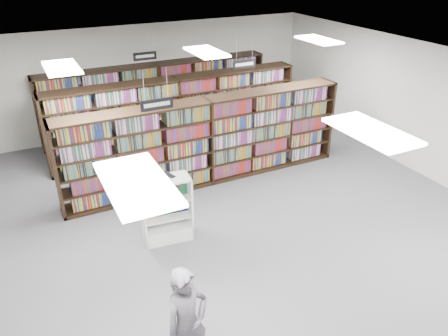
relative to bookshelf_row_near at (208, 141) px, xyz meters
name	(u,v)px	position (x,y,z in m)	size (l,w,h in m)	color
floor	(248,221)	(0.00, -2.00, -1.05)	(12.00, 12.00, 0.00)	#4A494E
ceiling	(252,72)	(0.00, -2.00, 2.15)	(10.00, 12.00, 0.10)	white
wall_back	(153,78)	(0.00, 4.00, 0.55)	(10.00, 0.10, 3.20)	silver
wall_right	(430,113)	(5.00, -2.00, 0.55)	(0.10, 12.00, 3.20)	silver
bookshelf_row_near	(208,141)	(0.00, 0.00, 0.00)	(7.00, 0.60, 2.10)	black
bookshelf_row_mid	(178,115)	(0.00, 2.00, 0.00)	(7.00, 0.60, 2.10)	black
bookshelf_row_far	(158,98)	(0.00, 3.70, 0.00)	(7.00, 0.60, 2.10)	black
aisle_sign_left	(157,103)	(-1.50, -1.00, 1.48)	(0.65, 0.02, 0.80)	#B2B2B7
aisle_sign_right	(244,63)	(1.50, 1.00, 1.48)	(0.65, 0.02, 0.80)	#B2B2B7
aisle_sign_center	(145,55)	(-0.50, 3.00, 1.48)	(0.65, 0.02, 0.80)	#B2B2B7
troffer_front_left	(137,183)	(-3.00, -5.00, 2.11)	(0.60, 1.20, 0.04)	white
troffer_front_center	(371,131)	(0.00, -5.00, 2.11)	(0.60, 1.20, 0.04)	white
troffer_back_left	(62,67)	(-3.00, 0.00, 2.11)	(0.60, 1.20, 0.04)	white
troffer_back_center	(206,52)	(0.00, 0.00, 2.11)	(0.60, 1.20, 0.04)	white
troffer_back_right	(319,40)	(3.00, 0.00, 2.11)	(0.60, 1.20, 0.04)	white
endcap_display	(167,217)	(-1.71, -1.79, -0.59)	(1.00, 0.58, 1.34)	silver
open_book	(159,177)	(-1.81, -1.77, 0.32)	(0.62, 0.46, 0.12)	black
shopper	(187,324)	(-2.50, -4.83, -0.19)	(0.63, 0.41, 1.72)	#524C57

